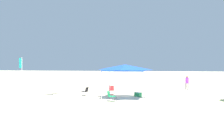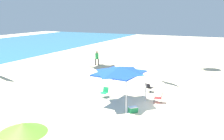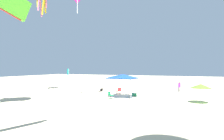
{
  "view_description": "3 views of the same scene",
  "coord_description": "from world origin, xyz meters",
  "px_view_note": "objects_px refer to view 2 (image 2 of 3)",
  "views": [
    {
      "loc": [
        -2.45,
        24.99,
        3.13
      ],
      "look_at": [
        0.25,
        5.28,
        2.49
      ],
      "focal_mm": 41.73,
      "sensor_mm": 36.0,
      "label": 1
    },
    {
      "loc": [
        -17.07,
        -4.05,
        6.66
      ],
      "look_at": [
        -0.42,
        3.76,
        2.54
      ],
      "focal_mm": 40.73,
      "sensor_mm": 36.0,
      "label": 2
    },
    {
      "loc": [
        -8.75,
        25.9,
        3.76
      ],
      "look_at": [
        -0.05,
        5.44,
        3.45
      ],
      "focal_mm": 30.71,
      "sensor_mm": 36.0,
      "label": 3
    }
  ],
  "objects_px": {
    "canopy_tent": "(119,70)",
    "banner_flag": "(203,56)",
    "beach_umbrella": "(23,128)",
    "folding_chair_facing_ocean": "(105,92)",
    "person_near_umbrella": "(97,57)",
    "folding_chair_right_of_tent": "(149,87)",
    "folding_chair_left_of_tent": "(159,97)",
    "cooler_box": "(133,109)"
  },
  "relations": [
    {
      "from": "canopy_tent",
      "to": "banner_flag",
      "type": "height_order",
      "value": "banner_flag"
    },
    {
      "from": "beach_umbrella",
      "to": "folding_chair_facing_ocean",
      "type": "distance_m",
      "value": 10.05
    },
    {
      "from": "canopy_tent",
      "to": "person_near_umbrella",
      "type": "height_order",
      "value": "canopy_tent"
    },
    {
      "from": "banner_flag",
      "to": "folding_chair_right_of_tent",
      "type": "bearing_deg",
      "value": 156.35
    },
    {
      "from": "beach_umbrella",
      "to": "folding_chair_facing_ocean",
      "type": "relative_size",
      "value": 2.58
    },
    {
      "from": "beach_umbrella",
      "to": "folding_chair_left_of_tent",
      "type": "bearing_deg",
      "value": -17.68
    },
    {
      "from": "beach_umbrella",
      "to": "folding_chair_facing_ocean",
      "type": "height_order",
      "value": "beach_umbrella"
    },
    {
      "from": "beach_umbrella",
      "to": "person_near_umbrella",
      "type": "xyz_separation_m",
      "value": [
        21.09,
        7.79,
        -0.69
      ]
    },
    {
      "from": "canopy_tent",
      "to": "banner_flag",
      "type": "distance_m",
      "value": 12.5
    },
    {
      "from": "cooler_box",
      "to": "person_near_umbrella",
      "type": "distance_m",
      "value": 16.57
    },
    {
      "from": "beach_umbrella",
      "to": "folding_chair_right_of_tent",
      "type": "relative_size",
      "value": 2.58
    },
    {
      "from": "canopy_tent",
      "to": "folding_chair_right_of_tent",
      "type": "height_order",
      "value": "canopy_tent"
    },
    {
      "from": "canopy_tent",
      "to": "person_near_umbrella",
      "type": "distance_m",
      "value": 14.9
    },
    {
      "from": "folding_chair_facing_ocean",
      "to": "folding_chair_left_of_tent",
      "type": "bearing_deg",
      "value": 14.61
    },
    {
      "from": "canopy_tent",
      "to": "beach_umbrella",
      "type": "distance_m",
      "value": 8.99
    },
    {
      "from": "beach_umbrella",
      "to": "person_near_umbrella",
      "type": "bearing_deg",
      "value": 20.28
    },
    {
      "from": "canopy_tent",
      "to": "cooler_box",
      "type": "xyz_separation_m",
      "value": [
        -1.04,
        -1.49,
        -2.4
      ]
    },
    {
      "from": "folding_chair_left_of_tent",
      "to": "folding_chair_right_of_tent",
      "type": "bearing_deg",
      "value": -157.32
    },
    {
      "from": "banner_flag",
      "to": "canopy_tent",
      "type": "bearing_deg",
      "value": 158.39
    },
    {
      "from": "canopy_tent",
      "to": "folding_chair_left_of_tent",
      "type": "relative_size",
      "value": 4.45
    },
    {
      "from": "folding_chair_facing_ocean",
      "to": "banner_flag",
      "type": "bearing_deg",
      "value": 66.87
    },
    {
      "from": "folding_chair_right_of_tent",
      "to": "folding_chair_left_of_tent",
      "type": "xyz_separation_m",
      "value": [
        -2.21,
        -1.5,
        0.0
      ]
    },
    {
      "from": "folding_chair_left_of_tent",
      "to": "person_near_umbrella",
      "type": "xyz_separation_m",
      "value": [
        10.64,
        11.12,
        0.62
      ]
    },
    {
      "from": "beach_umbrella",
      "to": "folding_chair_left_of_tent",
      "type": "distance_m",
      "value": 11.05
    },
    {
      "from": "folding_chair_right_of_tent",
      "to": "banner_flag",
      "type": "xyz_separation_m",
      "value": [
        7.89,
        -3.45,
        1.71
      ]
    },
    {
      "from": "beach_umbrella",
      "to": "person_near_umbrella",
      "type": "distance_m",
      "value": 22.5
    },
    {
      "from": "folding_chair_facing_ocean",
      "to": "person_near_umbrella",
      "type": "distance_m",
      "value": 13.08
    },
    {
      "from": "cooler_box",
      "to": "person_near_umbrella",
      "type": "height_order",
      "value": "person_near_umbrella"
    },
    {
      "from": "canopy_tent",
      "to": "banner_flag",
      "type": "relative_size",
      "value": 1.0
    },
    {
      "from": "banner_flag",
      "to": "person_near_umbrella",
      "type": "xyz_separation_m",
      "value": [
        0.55,
        13.07,
        -1.09
      ]
    },
    {
      "from": "beach_umbrella",
      "to": "cooler_box",
      "type": "relative_size",
      "value": 2.89
    },
    {
      "from": "folding_chair_left_of_tent",
      "to": "cooler_box",
      "type": "height_order",
      "value": "folding_chair_left_of_tent"
    },
    {
      "from": "beach_umbrella",
      "to": "folding_chair_right_of_tent",
      "type": "bearing_deg",
      "value": -8.22
    },
    {
      "from": "beach_umbrella",
      "to": "cooler_box",
      "type": "bearing_deg",
      "value": -15.37
    },
    {
      "from": "folding_chair_facing_ocean",
      "to": "person_near_umbrella",
      "type": "height_order",
      "value": "person_near_umbrella"
    },
    {
      "from": "folding_chair_right_of_tent",
      "to": "person_near_umbrella",
      "type": "relative_size",
      "value": 0.44
    },
    {
      "from": "folding_chair_right_of_tent",
      "to": "folding_chair_left_of_tent",
      "type": "height_order",
      "value": "same"
    },
    {
      "from": "folding_chair_left_of_tent",
      "to": "banner_flag",
      "type": "relative_size",
      "value": 0.22
    },
    {
      "from": "person_near_umbrella",
      "to": "beach_umbrella",
      "type": "bearing_deg",
      "value": 82.44
    },
    {
      "from": "canopy_tent",
      "to": "folding_chair_facing_ocean",
      "type": "relative_size",
      "value": 4.45
    },
    {
      "from": "canopy_tent",
      "to": "folding_chair_facing_ocean",
      "type": "height_order",
      "value": "canopy_tent"
    },
    {
      "from": "cooler_box",
      "to": "banner_flag",
      "type": "bearing_deg",
      "value": -13.82
    }
  ]
}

